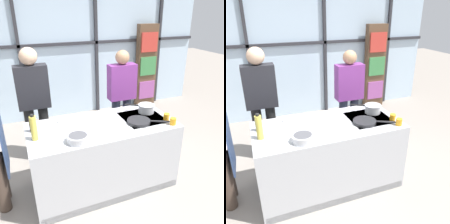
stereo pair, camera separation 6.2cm
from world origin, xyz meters
TOP-DOWN VIEW (x-y plane):
  - ground_plane at (0.00, 0.00)m, footprint 18.00×18.00m
  - back_window_wall at (0.00, 2.47)m, footprint 6.40×0.10m
  - bookshelf at (1.92, 2.28)m, footprint 0.47×0.19m
  - demo_island at (0.00, -0.00)m, footprint 1.80×0.85m
  - spectator_far_left at (-0.70, 0.96)m, footprint 0.45×0.24m
  - spectator_center_left at (0.70, 0.96)m, footprint 0.45×0.22m
  - frying_pan at (0.44, -0.13)m, footprint 0.48×0.32m
  - saucepan at (0.68, 0.13)m, footprint 0.37×0.28m
  - white_plate at (-0.40, 0.31)m, footprint 0.22×0.22m
  - mixing_bowl at (-0.38, -0.27)m, footprint 0.24×0.24m
  - oil_bottle at (-0.80, -0.05)m, footprint 0.07×0.07m
  - pepper_grinder at (-0.81, 0.15)m, footprint 0.06×0.06m
  - juice_glass_near at (0.80, -0.32)m, footprint 0.07×0.07m
  - juice_glass_far at (0.80, -0.18)m, footprint 0.07×0.07m

SIDE VIEW (x-z plane):
  - ground_plane at x=0.00m, z-range 0.00..0.00m
  - demo_island at x=0.00m, z-range 0.00..0.89m
  - spectator_center_left at x=0.70m, z-range 0.10..1.70m
  - white_plate at x=-0.40m, z-range 0.89..0.91m
  - frying_pan at x=0.44m, z-range 0.90..0.94m
  - mixing_bowl at x=-0.38m, z-range 0.90..0.98m
  - juice_glass_near at x=0.80m, z-range 0.89..0.98m
  - juice_glass_far at x=0.80m, z-range 0.89..0.98m
  - bookshelf at x=1.92m, z-range 0.00..1.89m
  - saucepan at x=0.68m, z-range 0.90..1.01m
  - pepper_grinder at x=-0.81m, z-range 0.88..1.06m
  - spectator_far_left at x=-0.70m, z-range 0.12..1.85m
  - oil_bottle at x=-0.80m, z-range 0.89..1.18m
  - back_window_wall at x=0.00m, z-range 0.00..2.80m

